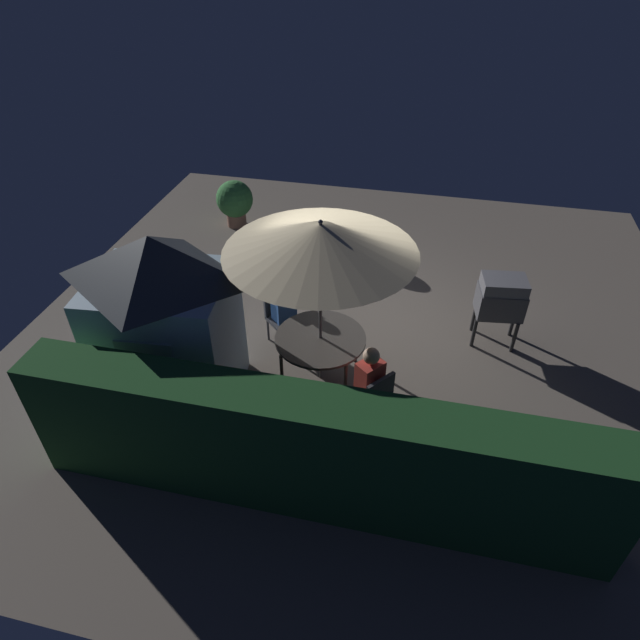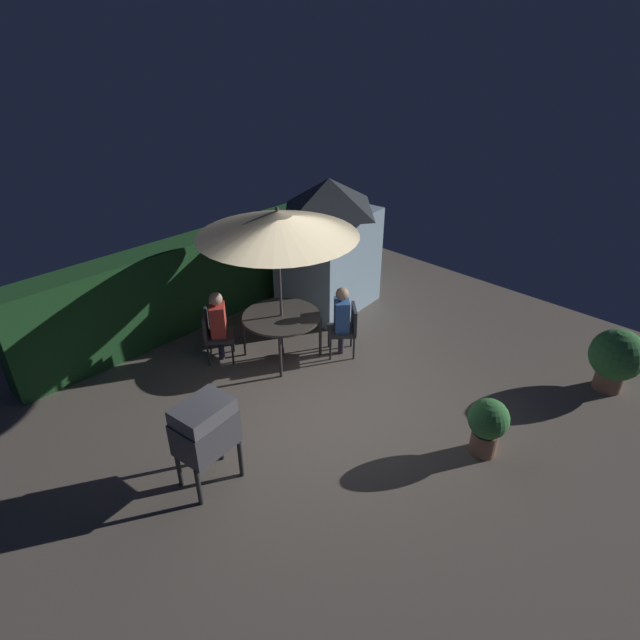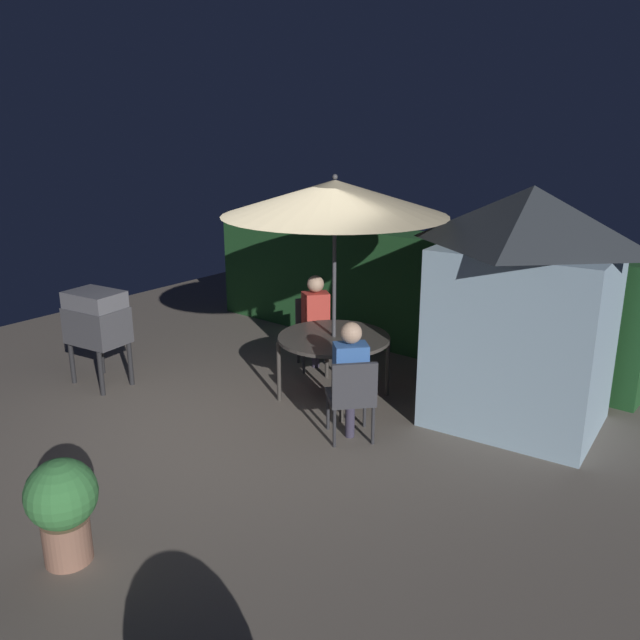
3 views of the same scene
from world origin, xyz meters
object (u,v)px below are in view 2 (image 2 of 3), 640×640
(patio_table, at_px, (282,319))
(person_in_blue, at_px, (342,313))
(potted_plant_by_shed, at_px, (616,357))
(garden_shed, at_px, (328,243))
(person_in_red, at_px, (218,319))
(chair_far_side, at_px, (346,327))
(chair_near_shed, at_px, (214,333))
(potted_plant_by_grill, at_px, (487,424))
(patio_umbrella, at_px, (277,223))
(bbq_grill, at_px, (205,428))

(patio_table, bearing_deg, person_in_blue, -42.89)
(potted_plant_by_shed, bearing_deg, garden_shed, 100.64)
(person_in_blue, bearing_deg, person_in_red, 138.89)
(chair_far_side, bearing_deg, potted_plant_by_shed, -60.05)
(chair_near_shed, bearing_deg, garden_shed, 0.54)
(chair_far_side, distance_m, potted_plant_by_grill, 2.96)
(person_in_red, bearing_deg, patio_table, -39.39)
(garden_shed, relative_size, chair_far_side, 2.86)
(garden_shed, xyz_separation_m, chair_far_side, (-1.13, -1.49, -0.79))
(patio_table, bearing_deg, chair_near_shed, 140.61)
(chair_far_side, height_order, potted_plant_by_shed, potted_plant_by_shed)
(patio_umbrella, bearing_deg, person_in_red, 140.61)
(patio_umbrella, relative_size, bbq_grill, 2.19)
(garden_shed, height_order, patio_umbrella, patio_umbrella)
(patio_table, distance_m, bbq_grill, 2.93)
(garden_shed, height_order, chair_near_shed, garden_shed)
(chair_near_shed, distance_m, person_in_red, 0.28)
(chair_near_shed, relative_size, potted_plant_by_grill, 1.08)
(person_in_red, bearing_deg, person_in_blue, -41.11)
(person_in_blue, bearing_deg, potted_plant_by_shed, -59.72)
(potted_plant_by_shed, relative_size, potted_plant_by_grill, 1.23)
(potted_plant_by_shed, xyz_separation_m, potted_plant_by_grill, (-2.64, 0.72, -0.10))
(chair_near_shed, bearing_deg, potted_plant_by_grill, -75.46)
(patio_umbrella, distance_m, person_in_blue, 1.89)
(patio_umbrella, distance_m, potted_plant_by_shed, 5.55)
(person_in_red, distance_m, person_in_blue, 2.05)
(patio_table, height_order, patio_umbrella, patio_umbrella)
(potted_plant_by_grill, relative_size, person_in_red, 0.66)
(garden_shed, xyz_separation_m, potted_plant_by_shed, (0.96, -5.12, -0.73))
(garden_shed, bearing_deg, chair_far_side, -127.19)
(bbq_grill, xyz_separation_m, chair_near_shed, (1.67, 2.18, -0.33))
(chair_far_side, relative_size, potted_plant_by_grill, 1.08)
(person_in_red, bearing_deg, bbq_grill, -129.22)
(person_in_red, relative_size, person_in_blue, 1.00)
(chair_far_side, bearing_deg, garden_shed, 52.81)
(garden_shed, bearing_deg, patio_umbrella, -158.96)
(garden_shed, distance_m, potted_plant_by_grill, 4.78)
(bbq_grill, distance_m, chair_far_side, 3.44)
(potted_plant_by_shed, xyz_separation_m, person_in_red, (-3.70, 5.04, 0.20))
(bbq_grill, bearing_deg, patio_table, 29.90)
(patio_table, bearing_deg, bbq_grill, -150.10)
(garden_shed, relative_size, patio_umbrella, 0.98)
(chair_near_shed, bearing_deg, chair_far_side, -41.11)
(garden_shed, relative_size, bbq_grill, 2.14)
(patio_table, distance_m, chair_far_side, 1.11)
(chair_near_shed, xyz_separation_m, potted_plant_by_shed, (3.77, -5.10, 0.06))
(chair_far_side, bearing_deg, potted_plant_by_grill, -100.53)
(patio_table, height_order, person_in_red, person_in_red)
(garden_shed, height_order, patio_table, garden_shed)
(patio_umbrella, xyz_separation_m, chair_far_side, (0.80, -0.75, -1.85))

